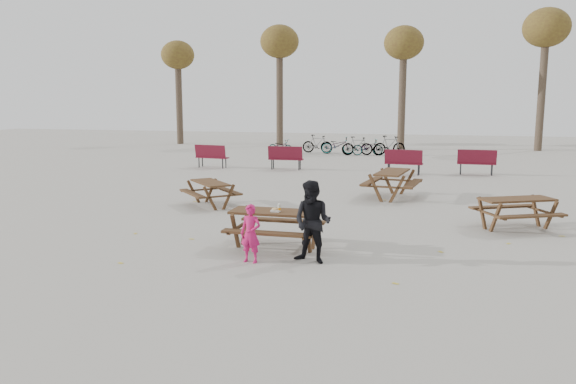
% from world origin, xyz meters
% --- Properties ---
extents(ground, '(80.00, 80.00, 0.00)m').
position_xyz_m(ground, '(0.00, 0.00, 0.00)').
color(ground, gray).
rests_on(ground, ground).
extents(main_picnic_table, '(1.80, 1.45, 0.78)m').
position_xyz_m(main_picnic_table, '(0.00, 0.00, 0.59)').
color(main_picnic_table, '#372114').
rests_on(main_picnic_table, ground).
extents(food_tray, '(0.18, 0.11, 0.03)m').
position_xyz_m(food_tray, '(0.03, -0.11, 0.79)').
color(food_tray, silver).
rests_on(food_tray, main_picnic_table).
extents(bread_roll, '(0.14, 0.06, 0.05)m').
position_xyz_m(bread_roll, '(0.03, -0.11, 0.83)').
color(bread_roll, tan).
rests_on(bread_roll, food_tray).
extents(soda_bottle, '(0.07, 0.07, 0.17)m').
position_xyz_m(soda_bottle, '(0.10, -0.08, 0.85)').
color(soda_bottle, silver).
rests_on(soda_bottle, main_picnic_table).
extents(child, '(0.43, 0.31, 1.09)m').
position_xyz_m(child, '(-0.17, -1.08, 0.54)').
color(child, '#BF175B').
rests_on(child, ground).
extents(adult, '(0.85, 0.72, 1.53)m').
position_xyz_m(adult, '(0.94, -0.80, 0.77)').
color(adult, black).
rests_on(adult, ground).
extents(picnic_table_east, '(2.12, 1.97, 0.73)m').
position_xyz_m(picnic_table_east, '(4.95, 3.09, 0.36)').
color(picnic_table_east, '#372114').
rests_on(picnic_table_east, ground).
extents(picnic_table_north, '(2.05, 2.06, 0.69)m').
position_xyz_m(picnic_table_north, '(-3.06, 3.97, 0.35)').
color(picnic_table_north, '#372114').
rests_on(picnic_table_north, ground).
extents(picnic_table_far, '(1.79, 2.11, 0.83)m').
position_xyz_m(picnic_table_far, '(1.82, 6.65, 0.41)').
color(picnic_table_far, '#372114').
rests_on(picnic_table_far, ground).
extents(park_bench_row, '(12.84, 1.29, 1.03)m').
position_xyz_m(park_bench_row, '(-0.79, 12.69, 0.52)').
color(park_bench_row, maroon).
rests_on(park_bench_row, ground).
extents(bicycle_row, '(7.76, 1.75, 1.08)m').
position_xyz_m(bicycle_row, '(-1.83, 20.26, 0.49)').
color(bicycle_row, black).
rests_on(bicycle_row, ground).
extents(tree_row, '(32.17, 3.52, 8.26)m').
position_xyz_m(tree_row, '(0.90, 25.15, 6.19)').
color(tree_row, '#382B21').
rests_on(tree_row, ground).
extents(fallen_leaves, '(11.00, 11.00, 0.01)m').
position_xyz_m(fallen_leaves, '(0.50, 2.50, 0.00)').
color(fallen_leaves, gold).
rests_on(fallen_leaves, ground).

